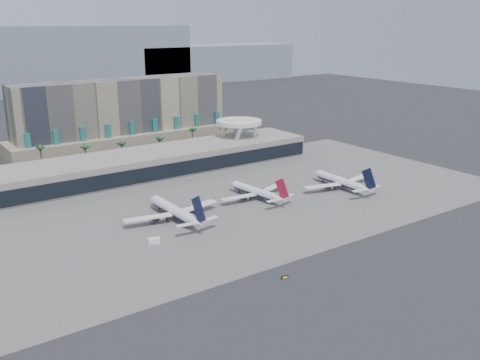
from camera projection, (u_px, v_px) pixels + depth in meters
ground at (299, 244)px, 188.64m from camera, size 900.00×900.00×0.00m
apron_pad at (216, 202)px, 231.78m from camera, size 260.00×130.00×0.06m
mountain_ridge at (26, 65)px, 564.15m from camera, size 680.00×60.00×70.00m
hotel at (124, 121)px, 326.16m from camera, size 140.00×30.00×42.00m
terminal at (158, 161)px, 272.95m from camera, size 170.00×32.50×14.50m
saucer_structure at (239, 125)px, 304.58m from camera, size 26.00×26.00×21.89m
palm_row at (141, 140)px, 303.24m from camera, size 157.80×2.80×13.10m
airliner_left at (175, 211)px, 210.20m from camera, size 41.82×43.04×14.86m
airliner_centre at (256, 192)px, 235.20m from camera, size 36.15×37.40×12.93m
airliner_right at (341, 181)px, 249.20m from camera, size 39.46×40.62×14.02m
service_vehicle_a at (154, 241)px, 188.52m from camera, size 4.54×3.38×2.00m
service_vehicle_b at (285, 196)px, 236.39m from camera, size 4.34×3.28×1.98m
taxiway_sign at (285, 277)px, 162.82m from camera, size 2.25×0.87×1.02m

